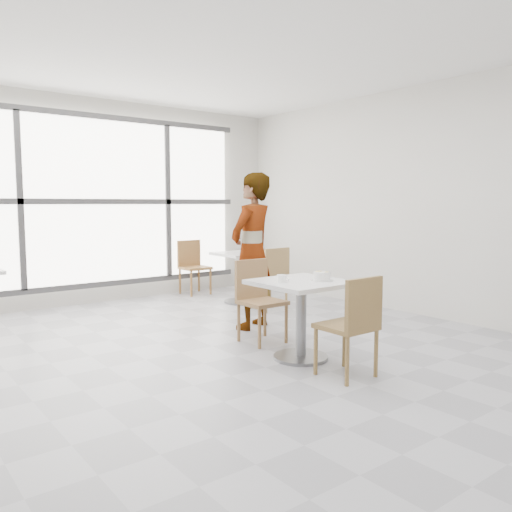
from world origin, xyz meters
TOP-DOWN VIEW (x-y plane):
  - floor at (0.00, 0.00)m, footprint 7.00×7.00m
  - ceiling at (0.00, 0.00)m, footprint 7.00×7.00m
  - wall_back at (0.00, 3.50)m, footprint 6.00×0.00m
  - wall_right at (3.00, 0.00)m, footprint 0.00×7.00m
  - window at (0.00, 3.44)m, footprint 4.60×0.07m
  - main_table at (0.43, -0.43)m, footprint 0.80×0.80m
  - chair_near at (0.41, -1.11)m, footprint 0.42×0.42m
  - chair_far at (0.51, 0.33)m, footprint 0.42×0.42m
  - oatmeal_bowl at (0.59, -0.55)m, footprint 0.21×0.21m
  - coffee_cup at (0.24, -0.38)m, footprint 0.16×0.13m
  - person at (0.82, 0.83)m, footprint 0.78×0.64m
  - bg_table_right at (1.63, 2.16)m, footprint 0.70×0.70m
  - bg_chair_right_near at (1.64, 1.45)m, footprint 0.42×0.42m
  - bg_chair_right_far at (1.46, 3.28)m, footprint 0.42×0.42m
  - plant_right at (2.23, 2.69)m, footprint 0.45×0.45m

SIDE VIEW (x-z plane):
  - floor at x=0.00m, z-range 0.00..0.00m
  - plant_right at x=2.23m, z-range 0.00..0.70m
  - bg_table_right at x=1.63m, z-range 0.11..0.86m
  - chair_near at x=0.41m, z-range 0.07..0.94m
  - chair_far at x=0.51m, z-range 0.07..0.94m
  - bg_chair_right_near at x=1.64m, z-range 0.07..0.94m
  - bg_chair_right_far at x=1.46m, z-range 0.07..0.94m
  - main_table at x=0.43m, z-range 0.15..0.90m
  - coffee_cup at x=0.24m, z-range 0.75..0.81m
  - oatmeal_bowl at x=0.59m, z-range 0.75..0.84m
  - person at x=0.82m, z-range 0.00..1.83m
  - window at x=0.00m, z-range 0.24..2.76m
  - wall_back at x=0.00m, z-range -1.50..4.50m
  - wall_right at x=3.00m, z-range -2.00..5.00m
  - ceiling at x=0.00m, z-range 3.00..3.00m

